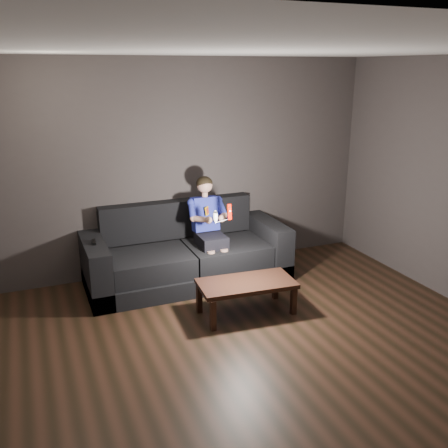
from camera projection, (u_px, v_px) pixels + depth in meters
name	position (u px, v px, depth m)	size (l,w,h in m)	color
floor	(273.00, 362.00, 4.54)	(5.00, 5.00, 0.00)	black
back_wall	(185.00, 167.00, 6.35)	(5.00, 0.04, 2.70)	#3D3635
ceiling	(283.00, 49.00, 3.73)	(5.00, 5.00, 0.02)	silver
sofa	(186.00, 257.00, 6.21)	(2.46, 1.06, 0.95)	black
child	(208.00, 220.00, 6.10)	(0.48, 0.58, 1.17)	black
wii_remote_red	(229.00, 212.00, 5.68)	(0.05, 0.07, 0.19)	#C20D00
nunchuk_white	(215.00, 216.00, 5.63)	(0.08, 0.10, 0.15)	white
wii_remote_black	(94.00, 242.00, 5.62)	(0.05, 0.16, 0.03)	black
coffee_table	(246.00, 286.00, 5.35)	(1.06, 0.59, 0.37)	black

